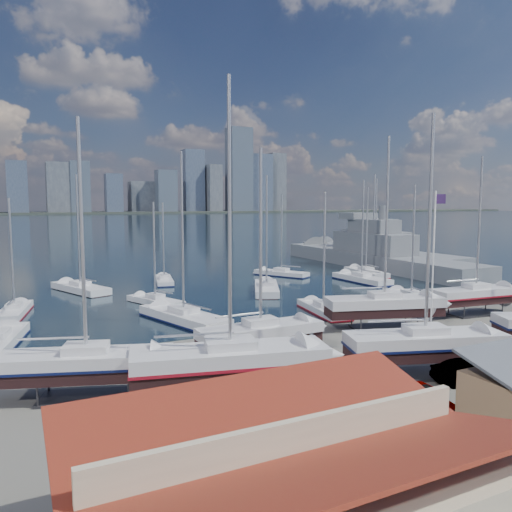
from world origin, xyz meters
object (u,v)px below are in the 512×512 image
car_a (426,397)px  flagpole (434,259)px  sailboat_cradle_0 (87,364)px  naval_ship_east (373,258)px  naval_ship_west (375,252)px

car_a → flagpole: 13.57m
sailboat_cradle_0 → naval_ship_east: size_ratio=0.34×
car_a → flagpole: (8.73, 8.11, 6.48)m
sailboat_cradle_0 → naval_ship_east: 68.71m
flagpole → car_a: bearing=-137.1°
sailboat_cradle_0 → naval_ship_west: (62.71, 49.48, -0.42)m
naval_ship_east → car_a: bearing=144.7°
naval_ship_east → car_a: size_ratio=11.87×
sailboat_cradle_0 → naval_ship_west: 79.88m
naval_ship_west → flagpole: size_ratio=3.51×
sailboat_cradle_0 → naval_ship_east: naval_ship_east is taller
naval_ship_west → flagpole: bearing=143.5°
naval_ship_west → car_a: 75.23m
car_a → naval_ship_east: bearing=56.0°
naval_ship_west → flagpole: 63.74m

